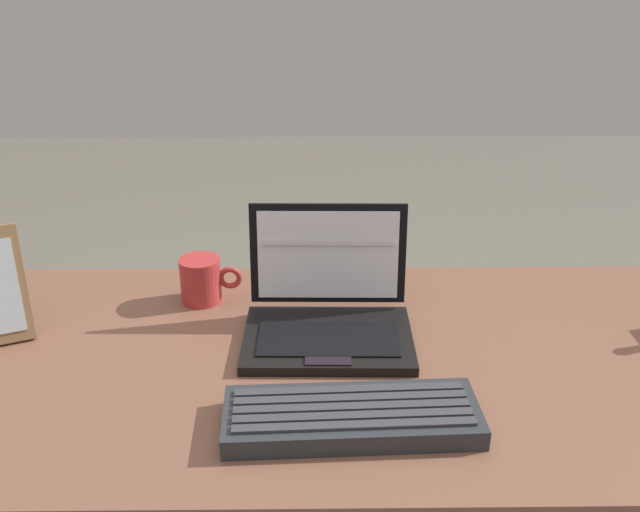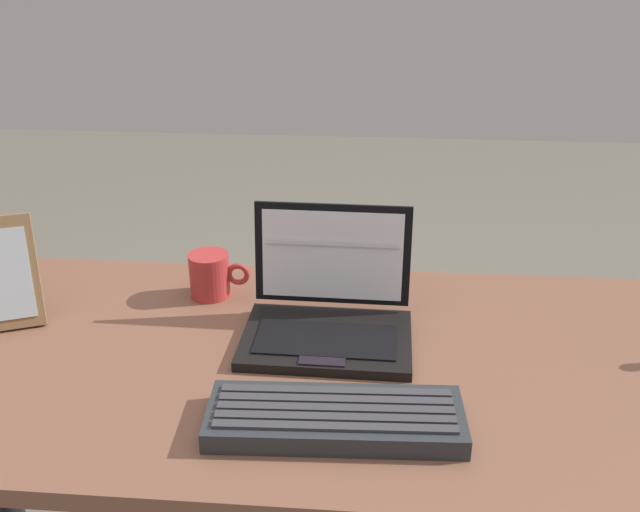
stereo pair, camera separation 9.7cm
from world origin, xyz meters
TOP-DOWN VIEW (x-y plane):
  - desk at (0.00, 0.00)m, footprint 1.59×0.65m
  - laptop_front at (0.04, 0.07)m, footprint 0.28×0.22m
  - external_keyboard at (0.06, -0.17)m, footprint 0.35×0.14m
  - coffee_mug at (-0.19, 0.19)m, footprint 0.11×0.07m

SIDE VIEW (x-z plane):
  - desk at x=0.00m, z-range 0.25..0.97m
  - external_keyboard at x=0.06m, z-range 0.72..0.76m
  - laptop_front at x=0.04m, z-range 0.66..0.87m
  - coffee_mug at x=-0.19m, z-range 0.72..0.81m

